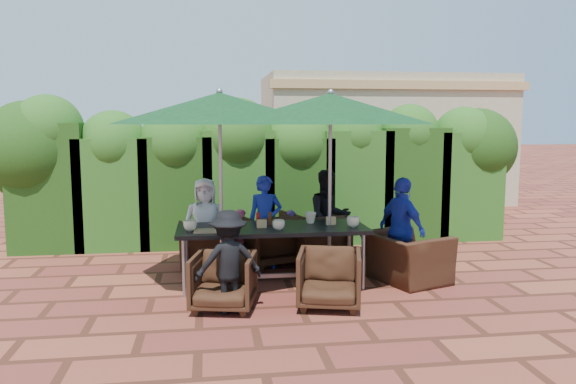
{
  "coord_description": "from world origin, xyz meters",
  "views": [
    {
      "loc": [
        -1.0,
        -7.12,
        2.06
      ],
      "look_at": [
        0.09,
        0.4,
        1.1
      ],
      "focal_mm": 35.0,
      "sensor_mm": 36.0,
      "label": 1
    }
  ],
  "objects": [
    {
      "name": "chair_far_right",
      "position": [
        0.55,
        0.79,
        0.4
      ],
      "size": [
        0.98,
        0.95,
        0.81
      ],
      "primitive_type": "imported",
      "rotation": [
        0.0,
        0.0,
        3.48
      ],
      "color": "black",
      "rests_on": "ground"
    },
    {
      "name": "number_block_right",
      "position": [
        0.55,
        -0.2,
        0.8
      ],
      "size": [
        0.12,
        0.06,
        0.1
      ],
      "primitive_type": "cube",
      "color": "tan",
      "rests_on": "dining_table"
    },
    {
      "name": "child_left",
      "position": [
        -0.53,
        0.78,
        0.41
      ],
      "size": [
        0.31,
        0.26,
        0.82
      ],
      "primitive_type": "imported",
      "rotation": [
        0.0,
        0.0,
        0.08
      ],
      "color": "#D44A6F",
      "rests_on": "ground"
    },
    {
      "name": "cup_d",
      "position": [
        0.31,
        -0.05,
        0.82
      ],
      "size": [
        0.15,
        0.15,
        0.14
      ],
      "primitive_type": "imported",
      "color": "beige",
      "rests_on": "dining_table"
    },
    {
      "name": "number_block_left",
      "position": [
        -0.34,
        -0.28,
        0.8
      ],
      "size": [
        0.12,
        0.06,
        0.1
      ],
      "primitive_type": "cube",
      "color": "tan",
      "rests_on": "dining_table"
    },
    {
      "name": "ketchup_bottle",
      "position": [
        -0.38,
        -0.16,
        0.83
      ],
      "size": [
        0.04,
        0.04,
        0.17
      ],
      "primitive_type": "cylinder",
      "color": "#B20C0A",
      "rests_on": "dining_table"
    },
    {
      "name": "serving_tray",
      "position": [
        -1.0,
        -0.44,
        0.76
      ],
      "size": [
        0.35,
        0.25,
        0.02
      ],
      "primitive_type": "cube",
      "color": "#A0734D",
      "rests_on": "dining_table"
    },
    {
      "name": "hedge_wall",
      "position": [
        -0.2,
        2.32,
        1.35
      ],
      "size": [
        9.1,
        1.6,
        2.49
      ],
      "color": "#183A0F",
      "rests_on": "ground"
    },
    {
      "name": "adult_far_left",
      "position": [
        -1.04,
        0.66,
        0.64
      ],
      "size": [
        0.65,
        0.4,
        1.29
      ],
      "primitive_type": "imported",
      "rotation": [
        0.0,
        0.0,
        -0.04
      ],
      "color": "silver",
      "rests_on": "ground"
    },
    {
      "name": "adult_far_right",
      "position": [
        0.72,
        0.69,
        0.69
      ],
      "size": [
        0.73,
        0.52,
        1.37
      ],
      "primitive_type": "imported",
      "rotation": [
        0.0,
        0.0,
        0.2
      ],
      "color": "black",
      "rests_on": "ground"
    },
    {
      "name": "adult_end_right",
      "position": [
        1.48,
        -0.27,
        0.68
      ],
      "size": [
        0.68,
        0.89,
        1.35
      ],
      "primitive_type": "imported",
      "rotation": [
        0.0,
        0.0,
        1.97
      ],
      "color": "#1E2EA6",
      "rests_on": "ground"
    },
    {
      "name": "chair_far_mid",
      "position": [
        -0.13,
        0.79,
        0.41
      ],
      "size": [
        1.0,
        0.97,
        0.82
      ],
      "primitive_type": "imported",
      "rotation": [
        0.0,
        0.0,
        3.49
      ],
      "color": "black",
      "rests_on": "ground"
    },
    {
      "name": "chair_near_right",
      "position": [
        0.33,
        -1.17,
        0.35
      ],
      "size": [
        0.83,
        0.79,
        0.71
      ],
      "primitive_type": "imported",
      "rotation": [
        0.0,
        0.0,
        -0.25
      ],
      "color": "black",
      "rests_on": "ground"
    },
    {
      "name": "chair_far_left",
      "position": [
        -1.04,
        0.6,
        0.37
      ],
      "size": [
        0.77,
        0.72,
        0.75
      ],
      "primitive_type": "imported",
      "rotation": [
        0.0,
        0.0,
        3.2
      ],
      "color": "black",
      "rests_on": "ground"
    },
    {
      "name": "cup_a",
      "position": [
        -1.22,
        -0.36,
        0.81
      ],
      "size": [
        0.16,
        0.16,
        0.13
      ],
      "primitive_type": "imported",
      "color": "beige",
      "rests_on": "dining_table"
    },
    {
      "name": "cup_b",
      "position": [
        -0.73,
        -0.08,
        0.82
      ],
      "size": [
        0.15,
        0.15,
        0.14
      ],
      "primitive_type": "imported",
      "color": "beige",
      "rests_on": "dining_table"
    },
    {
      "name": "adult_near_left",
      "position": [
        -0.79,
        -1.18,
        0.56
      ],
      "size": [
        0.76,
        0.44,
        1.12
      ],
      "primitive_type": "imported",
      "rotation": [
        0.0,
        0.0,
        3.31
      ],
      "color": "black",
      "rests_on": "ground"
    },
    {
      "name": "building",
      "position": [
        3.5,
        6.99,
        1.61
      ],
      "size": [
        6.2,
        3.08,
        3.2
      ],
      "color": "#C1AF90",
      "rests_on": "ground"
    },
    {
      "name": "pedestrian_c",
      "position": [
        3.52,
        4.42,
        0.88
      ],
      "size": [
        1.13,
        1.18,
        1.75
      ],
      "primitive_type": "imported",
      "rotation": [
        0.0,
        0.0,
        2.3
      ],
      "color": "gray",
      "rests_on": "ground"
    },
    {
      "name": "adult_far_mid",
      "position": [
        -0.21,
        0.64,
        0.65
      ],
      "size": [
        0.5,
        0.42,
        1.31
      ],
      "primitive_type": "imported",
      "rotation": [
        0.0,
        0.0,
        -0.08
      ],
      "color": "#1E2EA6",
      "rests_on": "ground"
    },
    {
      "name": "pedestrian_b",
      "position": [
        2.21,
        4.43,
        0.82
      ],
      "size": [
        0.89,
        0.66,
        1.65
      ],
      "primitive_type": "imported",
      "rotation": [
        0.0,
        0.0,
        3.39
      ],
      "color": "#D44A6F",
      "rests_on": "ground"
    },
    {
      "name": "sauce_bottle",
      "position": [
        -0.22,
        -0.14,
        0.83
      ],
      "size": [
        0.04,
        0.04,
        0.17
      ],
      "primitive_type": "cylinder",
      "color": "#4C230C",
      "rests_on": "dining_table"
    },
    {
      "name": "ground",
      "position": [
        0.0,
        0.0,
        0.0
      ],
      "size": [
        80.0,
        80.0,
        0.0
      ],
      "primitive_type": "plane",
      "color": "brown",
      "rests_on": "ground"
    },
    {
      "name": "umbrella_right",
      "position": [
        0.53,
        -0.21,
        2.21
      ],
      "size": [
        2.72,
        2.72,
        2.46
      ],
      "color": "gray",
      "rests_on": "ground"
    },
    {
      "name": "pedestrian_a",
      "position": [
        1.48,
        4.19,
        0.79
      ],
      "size": [
        1.52,
        1.26,
        1.58
      ],
      "primitive_type": "imported",
      "rotation": [
        0.0,
        0.0,
        2.55
      ],
      "color": "#217C34",
      "rests_on": "ground"
    },
    {
      "name": "dining_table",
      "position": [
        -0.21,
        -0.24,
        0.68
      ],
      "size": [
        2.37,
        0.9,
        0.75
      ],
      "color": "black",
      "rests_on": "ground"
    },
    {
      "name": "cup_c",
      "position": [
        -0.15,
        -0.44,
        0.81
      ],
      "size": [
        0.15,
        0.15,
        0.12
      ],
      "primitive_type": "imported",
      "color": "beige",
      "rests_on": "dining_table"
    },
    {
      "name": "cup_e",
      "position": [
        0.8,
        -0.39,
        0.82
      ],
      "size": [
        0.16,
        0.16,
        0.13
      ],
      "primitive_type": "imported",
      "color": "beige",
      "rests_on": "dining_table"
    },
    {
      "name": "chair_near_left",
      "position": [
        -0.85,
        -1.08,
        0.34
      ],
      "size": [
        0.79,
        0.76,
        0.69
      ],
      "primitive_type": "imported",
      "rotation": [
        0.0,
        0.0,
        -0.22
      ],
      "color": "black",
      "rests_on": "ground"
    },
    {
      "name": "chair_end_right",
      "position": [
        1.53,
        -0.33,
        0.42
      ],
      "size": [
        0.92,
        1.12,
        0.84
      ],
      "primitive_type": "imported",
      "rotation": [
        0.0,
        0.0,
        1.92
      ],
      "color": "black",
      "rests_on": "ground"
    },
    {
      "name": "umbrella_left",
      "position": [
        -0.84,
        -0.23,
        2.21
      ],
      "size": [
        2.63,
        2.63,
        2.46
      ],
      "color": "gray",
      "rests_on": "ground"
    },
    {
      "name": "child_right",
      "position": [
        0.2,
        0.84,
        0.39
      ],
      "size": [
        0.3,
        0.26,
        0.78
      ],
      "primitive_type": "imported",
      "rotation": [
        0.0,
        0.0,
        -0.11
      ],
      "color": "#694393",
      "rests_on": "ground"
    }
  ]
}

